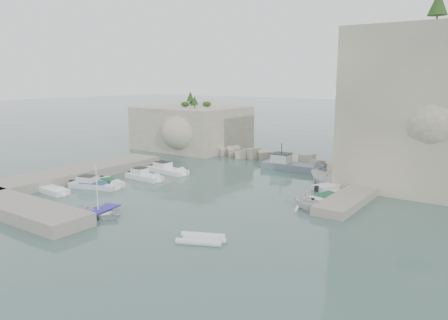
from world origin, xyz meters
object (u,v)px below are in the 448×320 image
Objects in this scene: motorboat_b at (144,179)px; tender_east_d at (329,185)px; rowboat at (98,216)px; tender_east_c at (334,188)px; motorboat_e at (54,193)px; inflatable_dinghy at (201,241)px; tender_east_a at (305,208)px; motorboat_d at (95,188)px; motorboat_a at (168,173)px; work_boat at (292,170)px; tender_east_b at (327,200)px; motorboat_c at (110,185)px.

tender_east_d reaches higher than motorboat_b.
tender_east_c is (13.13, 21.05, 0.00)m from rowboat.
inflatable_dinghy is (20.88, -1.84, 0.00)m from motorboat_e.
tender_east_a is at bearing -155.30° from tender_east_c.
motorboat_d is at bearing 130.43° from tender_east_a.
inflatable_dinghy is 0.66× the size of tender_east_c.
inflatable_dinghy is at bearing -169.27° from tender_east_d.
tender_east_c is at bearing -122.03° from tender_east_d.
motorboat_a is 0.74× the size of work_boat.
tender_east_a is 0.67× the size of tender_east_b.
tender_east_d reaches higher than motorboat_a.
rowboat is (7.99, -8.08, 0.00)m from motorboat_c.
tender_east_a reaches higher than motorboat_c.
work_boat reaches higher than tender_east_c.
tender_east_c is (-0.64, 8.60, 0.00)m from tender_east_a.
motorboat_c is 23.75m from tender_east_b.
tender_east_d reaches higher than rowboat.
inflatable_dinghy is at bearing -81.26° from work_boat.
motorboat_c is 11.36m from rowboat.
motorboat_d is 1.33× the size of rowboat.
tender_east_a is 0.60× the size of tender_east_c.
inflatable_dinghy is at bearing -1.48° from motorboat_e.
tender_east_b is at bearing -145.86° from tender_east_d.
tender_east_a reaches higher than tender_east_b.
tender_east_b is 0.89× the size of tender_east_c.
rowboat is 11.00m from inflatable_dinghy.
rowboat is 27.66m from work_boat.
motorboat_d is 1.10× the size of tender_east_c.
motorboat_d is 24.76m from tender_east_b.
work_boat is (13.11, 19.10, 0.00)m from motorboat_c.
motorboat_b is 0.61× the size of work_boat.
motorboat_e is (-1.90, -5.78, 0.00)m from motorboat_c.
tender_east_d is at bearing 33.99° from tender_east_a.
rowboat is at bearing -9.53° from motorboat_e.
tender_east_b is 6.20m from tender_east_d.
motorboat_b is 14.00m from rowboat.
motorboat_c is 24.52m from tender_east_d.
tender_east_d is (22.06, 19.73, 0.00)m from motorboat_e.
rowboat is 21.63m from tender_east_b.
motorboat_a is at bearing 123.03° from tender_east_c.
motorboat_c is 0.94× the size of tender_east_b.
tender_east_d is at bearing 50.54° from motorboat_c.
motorboat_a is 20.67m from tender_east_c.
motorboat_a is 1.66× the size of motorboat_e.
tender_east_c is at bearing 25.76° from motorboat_b.
tender_east_b is 0.56× the size of work_boat.
work_boat is (11.93, 14.95, 0.00)m from motorboat_b.
work_boat is at bearing 40.03° from motorboat_d.
motorboat_e is (-2.83, -14.25, 0.00)m from motorboat_a.
tender_east_b reaches higher than inflatable_dinghy.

